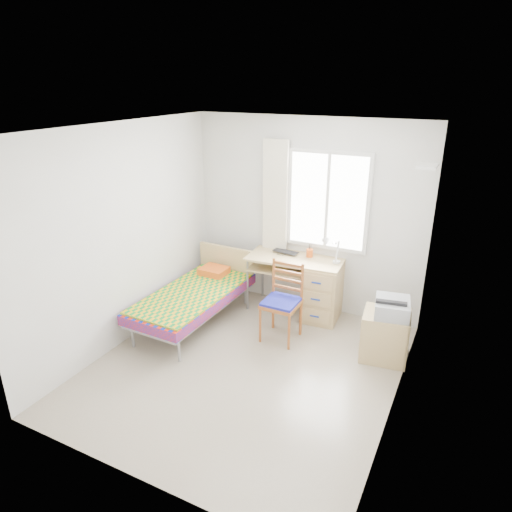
{
  "coord_description": "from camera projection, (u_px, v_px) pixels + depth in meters",
  "views": [
    {
      "loc": [
        2.04,
        -3.81,
        3.03
      ],
      "look_at": [
        -0.15,
        0.55,
        1.12
      ],
      "focal_mm": 32.0,
      "sensor_mm": 36.0,
      "label": 1
    }
  ],
  "objects": [
    {
      "name": "desk",
      "position": [
        318.0,
        288.0,
        6.07
      ],
      "size": [
        1.31,
        0.67,
        0.79
      ],
      "rotation": [
        0.0,
        0.0,
        0.07
      ],
      "color": "tan",
      "rests_on": "floor"
    },
    {
      "name": "floating_shelf",
      "position": [
        427.0,
        166.0,
        4.89
      ],
      "size": [
        0.2,
        0.32,
        0.03
      ],
      "primitive_type": "cube",
      "color": "white",
      "rests_on": "wall_right"
    },
    {
      "name": "cabinet",
      "position": [
        385.0,
        336.0,
        5.22
      ],
      "size": [
        0.58,
        0.53,
        0.57
      ],
      "rotation": [
        0.0,
        0.0,
        0.13
      ],
      "color": "tan",
      "rests_on": "floor"
    },
    {
      "name": "window",
      "position": [
        328.0,
        201.0,
        5.88
      ],
      "size": [
        1.1,
        0.04,
        1.3
      ],
      "color": "white",
      "rests_on": "wall_back"
    },
    {
      "name": "ceiling",
      "position": [
        243.0,
        128.0,
        4.18
      ],
      "size": [
        3.5,
        3.5,
        0.0
      ],
      "primitive_type": "plane",
      "rotation": [
        3.14,
        0.0,
        0.0
      ],
      "color": "white",
      "rests_on": "wall_back"
    },
    {
      "name": "task_lamp",
      "position": [
        330.0,
        248.0,
        5.76
      ],
      "size": [
        0.22,
        0.31,
        0.39
      ],
      "rotation": [
        0.0,
        0.0,
        -0.19
      ],
      "color": "white",
      "rests_on": "desk"
    },
    {
      "name": "chair",
      "position": [
        283.0,
        297.0,
        5.54
      ],
      "size": [
        0.42,
        0.42,
        0.98
      ],
      "rotation": [
        0.0,
        0.0,
        -0.0
      ],
      "color": "brown",
      "rests_on": "floor"
    },
    {
      "name": "floor",
      "position": [
        246.0,
        367.0,
        5.13
      ],
      "size": [
        3.5,
        3.5,
        0.0
      ],
      "primitive_type": "plane",
      "color": "#BCAD93",
      "rests_on": "ground"
    },
    {
      "name": "curtain",
      "position": [
        275.0,
        203.0,
        6.18
      ],
      "size": [
        0.35,
        0.05,
        1.7
      ],
      "primitive_type": "cube",
      "color": "white",
      "rests_on": "wall_back"
    },
    {
      "name": "pen_cup",
      "position": [
        310.0,
        253.0,
        6.1
      ],
      "size": [
        0.1,
        0.1,
        0.11
      ],
      "primitive_type": "cylinder",
      "rotation": [
        0.0,
        0.0,
        -0.13
      ],
      "color": "orange",
      "rests_on": "desk"
    },
    {
      "name": "wall_back",
      "position": [
        306.0,
        216.0,
        6.11
      ],
      "size": [
        3.2,
        0.0,
        3.2
      ],
      "primitive_type": "plane",
      "rotation": [
        1.57,
        0.0,
        0.0
      ],
      "color": "silver",
      "rests_on": "ground"
    },
    {
      "name": "bed",
      "position": [
        196.0,
        295.0,
        5.97
      ],
      "size": [
        0.91,
        1.86,
        0.79
      ],
      "rotation": [
        0.0,
        0.0,
        -0.03
      ],
      "color": "#92949A",
      "rests_on": "floor"
    },
    {
      "name": "printer",
      "position": [
        392.0,
        307.0,
        5.06
      ],
      "size": [
        0.44,
        0.49,
        0.19
      ],
      "rotation": [
        0.0,
        0.0,
        0.18
      ],
      "color": "#9DA0A5",
      "rests_on": "cabinet"
    },
    {
      "name": "laptop",
      "position": [
        284.0,
        253.0,
        6.2
      ],
      "size": [
        0.38,
        0.27,
        0.03
      ],
      "primitive_type": "imported",
      "rotation": [
        0.0,
        0.0,
        -0.11
      ],
      "color": "black",
      "rests_on": "desk"
    },
    {
      "name": "wall_right",
      "position": [
        406.0,
        290.0,
        3.99
      ],
      "size": [
        0.0,
        3.5,
        3.5
      ],
      "primitive_type": "plane",
      "rotation": [
        1.57,
        0.0,
        -1.57
      ],
      "color": "silver",
      "rests_on": "ground"
    },
    {
      "name": "book",
      "position": [
        282.0,
        269.0,
        6.24
      ],
      "size": [
        0.24,
        0.28,
        0.02
      ],
      "primitive_type": "imported",
      "rotation": [
        0.0,
        0.0,
        0.38
      ],
      "color": "gray",
      "rests_on": "desk"
    },
    {
      "name": "wall_left",
      "position": [
        124.0,
        237.0,
        5.33
      ],
      "size": [
        0.0,
        3.5,
        3.5
      ],
      "primitive_type": "plane",
      "rotation": [
        1.57,
        0.0,
        1.57
      ],
      "color": "silver",
      "rests_on": "ground"
    }
  ]
}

